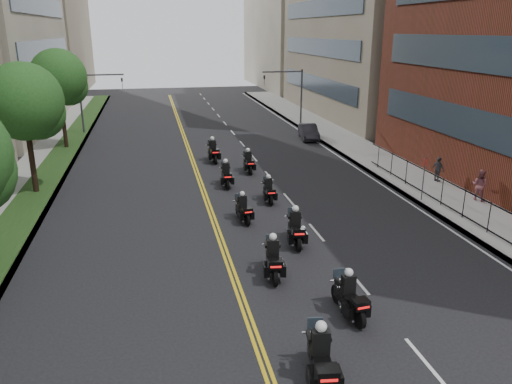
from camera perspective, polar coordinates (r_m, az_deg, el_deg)
sidewalk_right at (r=36.32m, az=15.14°, el=2.72°), size 4.00×90.00×0.15m
sidewalk_left at (r=33.42m, az=-24.79°, el=0.34°), size 4.00×90.00×0.15m
grass_strip at (r=33.22m, az=-23.47°, el=0.58°), size 2.00×90.00×0.04m
building_right_far at (r=88.08m, az=5.50°, el=20.40°), size 15.00×28.00×26.00m
building_left_far at (r=86.10m, az=-25.19°, el=18.93°), size 16.00×28.00×26.00m
iron_fence at (r=25.14m, az=26.42°, el=-3.42°), size 0.05×28.00×1.50m
street_trees at (r=26.03m, az=-27.09°, el=6.89°), size 4.40×38.40×7.98m
traffic_signal_right at (r=50.40m, az=4.16°, el=11.64°), size 4.09×0.20×5.60m
traffic_signal_left at (r=48.78m, az=-18.34°, el=10.58°), size 4.09×0.20×5.60m
motorcycle_2 at (r=14.39m, az=7.42°, el=-18.60°), size 0.77×2.55×1.88m
motorcycle_3 at (r=17.47m, az=10.63°, el=-11.84°), size 0.64×2.34×1.72m
motorcycle_4 at (r=19.74m, az=1.97°, el=-7.76°), size 0.73×2.40×1.78m
motorcycle_5 at (r=22.63m, az=4.54°, el=-4.28°), size 0.71×2.46×1.81m
motorcycle_6 at (r=25.27m, az=-1.48°, el=-2.03°), size 0.63×2.12×1.57m
motorcycle_7 at (r=28.13m, az=1.46°, el=0.10°), size 0.51×2.14×1.58m
motorcycle_8 at (r=30.97m, az=-3.44°, el=1.88°), size 0.55×2.34×1.73m
motorcycle_9 at (r=34.01m, az=-0.88°, el=3.35°), size 0.52×2.26×1.67m
motorcycle_10 at (r=36.89m, az=-4.94°, el=4.59°), size 0.64×2.54×1.88m
parked_sedan at (r=44.83m, az=6.03°, el=6.86°), size 1.96×4.16×1.32m
pedestrian_b at (r=30.54m, az=24.21°, el=0.74°), size 1.03×1.09×1.77m
pedestrian_c at (r=33.40m, az=20.10°, el=2.45°), size 0.61×0.99×1.57m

